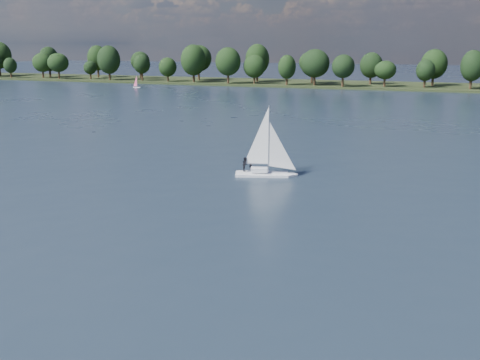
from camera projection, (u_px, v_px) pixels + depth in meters
name	position (u px, v px, depth m)	size (l,w,h in m)	color
ground	(341.00, 127.00, 109.89)	(700.00, 700.00, 0.00)	#233342
far_shore	(387.00, 86.00, 212.07)	(660.00, 40.00, 1.50)	black
sailboat	(263.00, 156.00, 68.40)	(7.56, 4.06, 9.58)	white
dinghy_pink	(137.00, 85.00, 206.10)	(3.15, 1.41, 4.91)	white
pontoon	(27.00, 80.00, 247.20)	(4.00, 2.00, 0.50)	#57595C
treeline	(358.00, 65.00, 210.52)	(561.98, 74.01, 18.92)	black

